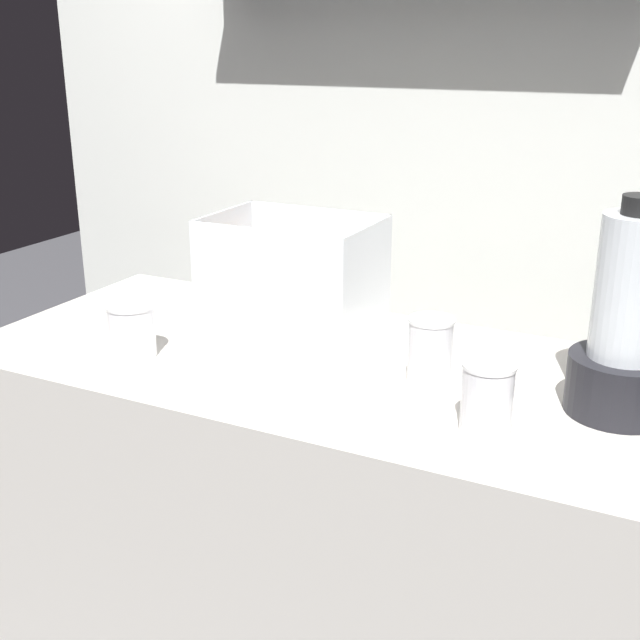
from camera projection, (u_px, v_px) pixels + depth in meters
counter at (320, 553)px, 1.74m from camera, size 1.40×0.64×0.90m
back_wall_unit at (449, 130)px, 2.11m from camera, size 2.60×0.24×2.50m
carrot_display_bin at (291, 295)px, 1.72m from camera, size 0.34×0.24×0.25m
blender_pitcher at (626, 334)px, 1.32m from camera, size 0.17×0.17×0.37m
juice_cup_orange_far_left at (132, 333)px, 1.58m from camera, size 0.09×0.09×0.11m
juice_cup_mango_left at (430, 360)px, 1.43m from camera, size 0.08×0.08×0.14m
juice_cup_pomegranate_middle at (487, 400)px, 1.28m from camera, size 0.09×0.09×0.12m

